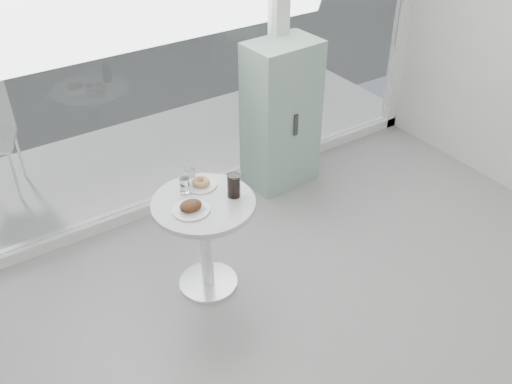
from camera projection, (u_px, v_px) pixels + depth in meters
storefront at (192, 8)px, 4.36m from camera, size 5.00×0.14×3.00m
main_table at (205, 227)px, 4.01m from camera, size 0.72×0.72×0.77m
patio_deck at (159, 154)px, 5.84m from camera, size 5.60×1.60×0.05m
mint_cabinet at (281, 115)px, 5.13m from camera, size 0.65×0.46×1.36m
plate_fritter at (191, 207)px, 3.79m from camera, size 0.26×0.26×0.07m
plate_donut at (201, 183)px, 4.03m from camera, size 0.22×0.22×0.05m
water_tumbler_a at (185, 186)px, 3.95m from camera, size 0.07×0.07×0.11m
water_tumbler_b at (190, 178)px, 4.03m from camera, size 0.08×0.08×0.13m
cola_glass at (234, 186)px, 3.90m from camera, size 0.09×0.09×0.17m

